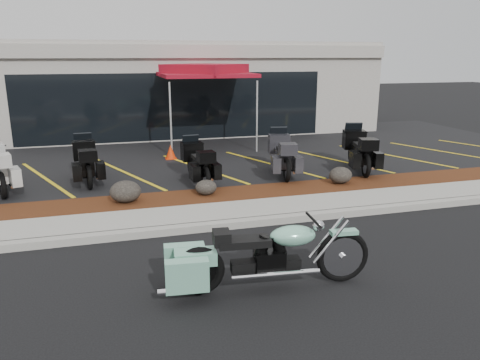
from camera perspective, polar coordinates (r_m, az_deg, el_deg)
name	(u,v)px	position (r m, az deg, el deg)	size (l,w,h in m)	color
ground	(260,242)	(9.03, 2.45, -7.55)	(90.00, 90.00, 0.00)	black
curb	(246,223)	(9.80, 0.79, -5.21)	(24.00, 0.25, 0.15)	gray
sidewalk	(237,212)	(10.43, -0.32, -3.94)	(24.00, 1.20, 0.15)	gray
mulch_bed	(224,197)	(11.53, -1.93, -2.05)	(24.00, 1.20, 0.16)	#35190C
upper_lot	(187,154)	(16.67, -6.47, 3.18)	(26.00, 9.60, 0.15)	black
dealership_building	(163,87)	(22.58, -9.36, 11.10)	(18.00, 8.16, 4.00)	gray
boulder_left	(125,192)	(11.10, -13.79, -1.37)	(0.72, 0.60, 0.51)	black
boulder_mid	(206,187)	(11.40, -4.17, -0.89)	(0.53, 0.44, 0.37)	black
boulder_right	(340,175)	(12.66, 12.15, 0.58)	(0.63, 0.52, 0.44)	black
hero_cruiser	(343,249)	(7.48, 12.43, -8.22)	(3.16, 0.80, 1.11)	#7EC4A6
touring_black_front	(84,154)	(13.87, -18.47, 3.00)	(2.11, 0.80, 1.23)	black
touring_black_mid	(191,155)	(13.20, -5.99, 3.01)	(2.02, 0.77, 1.17)	black
touring_grey	(278,148)	(14.04, 4.69, 3.95)	(2.18, 0.83, 1.27)	#2B2A2F
touring_black_rear	(353,144)	(14.92, 13.58, 4.33)	(2.26, 0.86, 1.32)	black
traffic_cone	(171,152)	(15.56, -8.45, 3.42)	(0.35, 0.35, 0.46)	red
popup_canopy	(205,72)	(17.38, -4.29, 13.01)	(4.05, 4.05, 3.00)	silver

